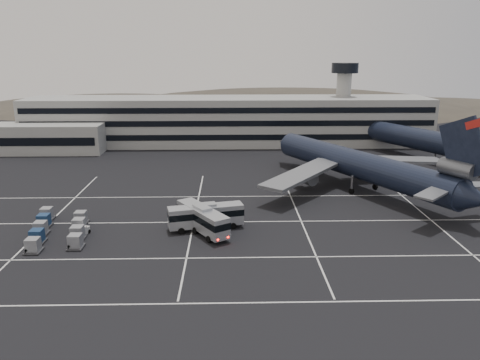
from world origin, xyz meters
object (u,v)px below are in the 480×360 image
at_px(bus_near, 202,218).
at_px(bus_far, 206,215).
at_px(trijet_main, 360,165).
at_px(tug_a, 82,231).
at_px(uld_cluster, 57,229).

relative_size(bus_near, bus_far, 0.96).
bearing_deg(trijet_main, bus_near, -171.53).
xyz_separation_m(trijet_main, bus_far, (-30.30, -21.02, -2.93)).
relative_size(trijet_main, tug_a, 19.32).
bearing_deg(bus_near, uld_cluster, 149.01).
distance_m(bus_far, uld_cluster, 23.04).
xyz_separation_m(bus_far, uld_cluster, (-22.91, -2.05, -1.29)).
height_order(bus_far, uld_cluster, bus_far).
xyz_separation_m(bus_near, bus_far, (0.46, 1.44, -0.03)).
height_order(tug_a, uld_cluster, uld_cluster).
xyz_separation_m(bus_near, uld_cluster, (-22.45, -0.61, -1.32)).
bearing_deg(bus_far, trijet_main, -68.94).
bearing_deg(bus_far, tug_a, 83.31).
xyz_separation_m(bus_near, tug_a, (-18.66, -0.91, -1.65)).
xyz_separation_m(trijet_main, uld_cluster, (-53.21, -23.07, -4.22)).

